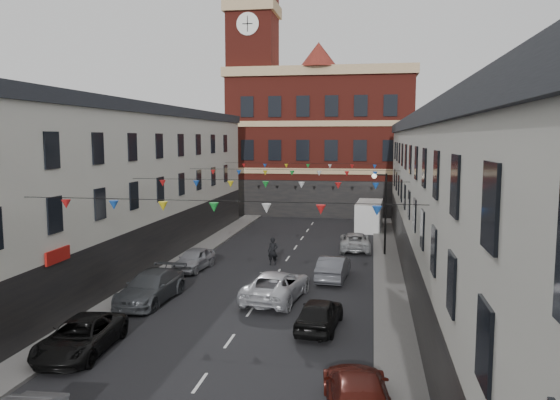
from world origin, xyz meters
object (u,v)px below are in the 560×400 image
Objects in this scene: car_right_e at (333,268)px; pedestrian at (273,251)px; car_left_d at (151,287)px; car_right_d at (319,314)px; car_left_c at (81,337)px; car_right_f at (355,241)px; moving_car at (276,286)px; car_right_c at (358,395)px; car_left_e at (194,259)px; street_lamp at (382,203)px; white_van at (369,216)px.

pedestrian is at bearing -31.32° from car_right_e.
car_left_d reaches higher than car_right_d.
car_left_c reaches higher than car_right_f.
car_right_c is at bearing 119.05° from moving_car.
car_right_e is (9.10, 13.00, 0.05)m from car_left_c.
car_left_e is 9.15m from car_right_e.
car_right_c is at bearing -39.41° from car_left_d.
car_right_e is at bearing -84.50° from car_right_d.
pedestrian is (4.82, 9.12, 0.16)m from car_left_d.
car_right_c is (-1.05, -23.44, -3.18)m from street_lamp.
car_right_c reaches higher than car_left_e.
car_left_d is 15.00m from car_right_c.
pedestrian reaches higher than moving_car.
car_left_d is at bearing 38.11° from car_right_e.
car_left_d is 0.96× the size of moving_car.
moving_car reaches higher than car_left_e.
car_left_e is 0.82× the size of car_right_c.
car_right_d is 27.55m from white_van.
car_left_e reaches higher than car_left_c.
street_lamp is 8.83m from pedestrian.
car_right_e reaches higher than car_right_d.
white_van is 16.88m from pedestrian.
street_lamp reaches higher than car_left_c.
moving_car is 23.88m from white_van.
white_van is (2.00, 18.78, 0.56)m from car_right_e.
pedestrian is at bearing 65.59° from car_left_d.
car_left_e reaches higher than car_right_f.
car_left_d is at bearing -111.69° from pedestrian.
car_right_e reaches higher than car_left_e.
street_lamp is at bearing 33.94° from car_left_e.
car_left_d reaches higher than car_left_c.
pedestrian reaches higher than car_right_c.
car_left_d is at bearing 86.69° from car_left_c.
car_left_c is at bearing -100.49° from pedestrian.
car_right_e is at bearing 0.39° from car_left_e.
car_left_e is 0.84× the size of car_right_f.
car_right_e is at bearing -112.22° from street_lamp.
moving_car is (-3.67, -13.65, 0.09)m from car_right_f.
car_right_c is 25.25m from car_right_f.
car_right_e is at bearing -29.83° from pedestrian.
car_right_c reaches higher than car_right_f.
car_right_e is 5.30m from pedestrian.
white_van is (11.10, 31.78, 0.62)m from car_left_c.
street_lamp is 1.46× the size of car_left_e.
street_lamp is 1.02× the size of white_van.
car_left_d reaches higher than car_right_e.
pedestrian reaches higher than car_right_f.
street_lamp is 16.50m from car_right_d.
street_lamp reaches higher than moving_car.
car_right_d is 4.86m from moving_car.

